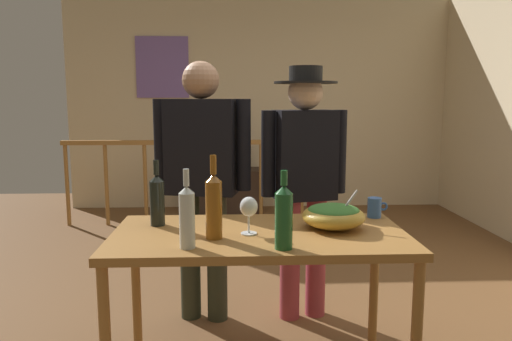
% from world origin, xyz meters
% --- Properties ---
extents(ground_plane, '(8.35, 8.35, 0.00)m').
position_xyz_m(ground_plane, '(0.00, 0.00, 0.00)').
color(ground_plane, brown).
extents(back_wall, '(4.94, 0.10, 2.72)m').
position_xyz_m(back_wall, '(0.00, 3.21, 1.36)').
color(back_wall, beige).
rests_on(back_wall, ground_plane).
extents(framed_picture, '(0.66, 0.03, 0.77)m').
position_xyz_m(framed_picture, '(-1.25, 3.15, 1.82)').
color(framed_picture, '#795DA9').
extents(stair_railing, '(2.71, 0.10, 1.02)m').
position_xyz_m(stair_railing, '(-0.50, 2.27, 0.62)').
color(stair_railing, '#9E6B33').
rests_on(stair_railing, ground_plane).
extents(tv_console, '(0.90, 0.40, 0.55)m').
position_xyz_m(tv_console, '(-0.44, 2.86, 0.27)').
color(tv_console, '#38281E').
rests_on(tv_console, ground_plane).
extents(flat_screen_tv, '(0.55, 0.12, 0.43)m').
position_xyz_m(flat_screen_tv, '(-0.44, 2.83, 0.80)').
color(flat_screen_tv, black).
rests_on(flat_screen_tv, tv_console).
extents(serving_table, '(1.43, 0.73, 0.79)m').
position_xyz_m(serving_table, '(-0.22, -0.90, 0.71)').
color(serving_table, '#9E6B33').
rests_on(serving_table, ground_plane).
extents(salad_bowl, '(0.31, 0.31, 0.19)m').
position_xyz_m(salad_bowl, '(0.16, -0.84, 0.85)').
color(salad_bowl, gold).
rests_on(salad_bowl, serving_table).
extents(wine_glass, '(0.09, 0.09, 0.18)m').
position_xyz_m(wine_glass, '(-0.27, -0.93, 0.91)').
color(wine_glass, silver).
rests_on(wine_glass, serving_table).
extents(wine_bottle_dark, '(0.07, 0.07, 0.34)m').
position_xyz_m(wine_bottle_dark, '(-0.73, -0.74, 0.93)').
color(wine_bottle_dark, black).
rests_on(wine_bottle_dark, serving_table).
extents(wine_bottle_green, '(0.08, 0.08, 0.34)m').
position_xyz_m(wine_bottle_green, '(-0.13, -1.16, 0.93)').
color(wine_bottle_green, '#1E5628').
rests_on(wine_bottle_green, serving_table).
extents(wine_bottle_clear, '(0.07, 0.07, 0.35)m').
position_xyz_m(wine_bottle_clear, '(-0.54, -1.14, 0.93)').
color(wine_bottle_clear, silver).
rests_on(wine_bottle_clear, serving_table).
extents(wine_bottle_amber, '(0.08, 0.08, 0.39)m').
position_xyz_m(wine_bottle_amber, '(-0.44, -1.00, 0.95)').
color(wine_bottle_amber, brown).
rests_on(wine_bottle_amber, serving_table).
extents(mug_blue, '(0.11, 0.08, 0.11)m').
position_xyz_m(mug_blue, '(0.43, -0.63, 0.84)').
color(mug_blue, '#3866B2').
rests_on(mug_blue, serving_table).
extents(person_standing_left, '(0.61, 0.31, 1.66)m').
position_xyz_m(person_standing_left, '(-0.54, -0.15, 0.99)').
color(person_standing_left, '#2D3323').
rests_on(person_standing_left, ground_plane).
extents(person_standing_right, '(0.56, 0.39, 1.63)m').
position_xyz_m(person_standing_right, '(0.10, -0.15, 0.97)').
color(person_standing_right, '#9E3842').
rests_on(person_standing_right, ground_plane).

